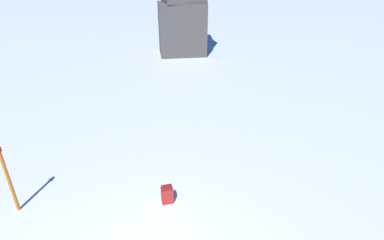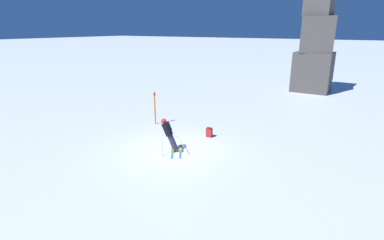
% 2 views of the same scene
% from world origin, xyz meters
% --- Properties ---
extents(ground_plane, '(300.00, 300.00, 0.00)m').
position_xyz_m(ground_plane, '(0.00, 0.00, 0.00)').
color(ground_plane, white).
extents(skier, '(1.55, 1.60, 1.65)m').
position_xyz_m(skier, '(0.00, -0.15, 0.89)').
color(skier, '#1E7AC6').
rests_on(skier, ground).
extents(rock_pillar, '(3.12, 2.74, 9.83)m').
position_xyz_m(rock_pillar, '(2.79, 17.61, 4.12)').
color(rock_pillar, '#4C4742').
rests_on(rock_pillar, ground).
extents(spare_backpack, '(0.32, 0.25, 0.50)m').
position_xyz_m(spare_backpack, '(0.65, 2.50, 0.24)').
color(spare_backpack, '#AD231E').
rests_on(spare_backpack, ground).
extents(trail_marker, '(0.13, 0.13, 1.95)m').
position_xyz_m(trail_marker, '(-3.11, 2.76, 1.07)').
color(trail_marker, orange).
rests_on(trail_marker, ground).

